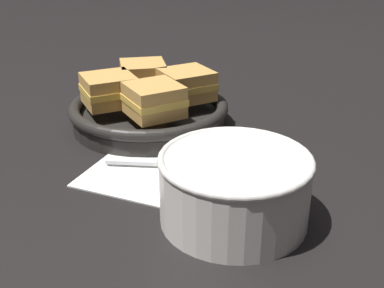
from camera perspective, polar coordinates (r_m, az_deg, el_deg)
ground_plane at (r=0.64m, az=-1.91°, el=-2.98°), size 4.00×4.00×0.00m
napkin at (r=0.64m, az=-2.38°, el=-3.01°), size 0.22×0.19×0.00m
soup_bowl at (r=0.52m, az=5.06°, el=-4.77°), size 0.16×0.16×0.08m
spoon at (r=0.64m, az=-0.62°, el=-2.44°), size 0.15×0.06×0.01m
skillet at (r=0.77m, az=-5.09°, el=3.72°), size 0.25×0.34×0.04m
sandwich_near_left at (r=0.77m, az=-0.67°, el=7.07°), size 0.11×0.11×0.05m
sandwich_near_right at (r=0.82m, az=-5.81°, el=8.02°), size 0.10×0.10×0.05m
sandwich_far_left at (r=0.75m, az=-9.83°, el=6.34°), size 0.11×0.11×0.05m
sandwich_far_right at (r=0.70m, az=-4.52°, el=5.23°), size 0.11×0.11×0.05m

